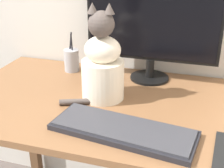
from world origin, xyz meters
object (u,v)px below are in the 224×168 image
(monitor, at_px, (152,28))
(cat, at_px, (102,65))
(pen_cup, at_px, (72,60))
(keyboard, at_px, (123,130))

(monitor, height_order, cat, monitor)
(monitor, distance_m, cat, 0.29)
(cat, xyz_separation_m, pen_cup, (-0.23, 0.23, -0.08))
(monitor, xyz_separation_m, keyboard, (-0.00, -0.45, -0.22))
(cat, height_order, pen_cup, cat)
(monitor, relative_size, cat, 1.54)
(keyboard, bearing_deg, cat, 130.18)
(monitor, bearing_deg, keyboard, -90.02)
(keyboard, distance_m, cat, 0.29)
(monitor, height_order, pen_cup, monitor)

